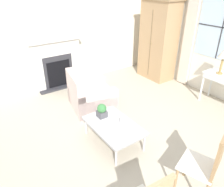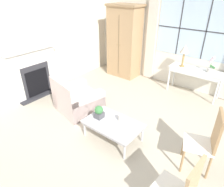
% 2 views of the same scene
% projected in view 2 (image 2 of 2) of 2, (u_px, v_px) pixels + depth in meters
% --- Properties ---
extents(ground_plane, '(14.00, 14.00, 0.00)m').
position_uv_depth(ground_plane, '(122.00, 141.00, 3.86)').
color(ground_plane, '#B2A893').
extents(wall_back_windowed, '(7.20, 0.14, 2.80)m').
position_uv_depth(wall_back_windowed, '(191.00, 39.00, 5.26)').
color(wall_back_windowed, silver).
rests_on(wall_back_windowed, ground_plane).
extents(wall_left, '(0.06, 7.20, 2.80)m').
position_uv_depth(wall_left, '(45.00, 39.00, 5.27)').
color(wall_left, silver).
rests_on(wall_left, ground_plane).
extents(fireplace, '(0.34, 1.36, 2.18)m').
position_uv_depth(fireplace, '(33.00, 69.00, 5.14)').
color(fireplace, '#2D2D33').
rests_on(fireplace, ground_plane).
extents(armoire, '(1.03, 0.64, 2.18)m').
position_uv_depth(armoire, '(124.00, 42.00, 6.21)').
color(armoire, tan).
rests_on(armoire, ground_plane).
extents(console_table, '(1.32, 0.45, 0.73)m').
position_uv_depth(console_table, '(195.00, 72.00, 5.21)').
color(console_table, silver).
rests_on(console_table, ground_plane).
extents(table_lamp, '(0.23, 0.23, 0.59)m').
position_uv_depth(table_lamp, '(185.00, 50.00, 5.14)').
color(table_lamp, '#9E7F47').
rests_on(table_lamp, console_table).
extents(potted_orchid, '(0.18, 0.14, 0.42)m').
position_uv_depth(potted_orchid, '(211.00, 66.00, 4.92)').
color(potted_orchid, '#BCB7AD').
rests_on(potted_orchid, console_table).
extents(armchair_upholstered, '(1.11, 1.04, 0.83)m').
position_uv_depth(armchair_upholstered, '(77.00, 100.00, 4.69)').
color(armchair_upholstered, beige).
rests_on(armchair_upholstered, ground_plane).
extents(side_chair_wooden, '(0.56, 0.56, 1.08)m').
position_uv_depth(side_chair_wooden, '(207.00, 139.00, 3.01)').
color(side_chair_wooden, white).
rests_on(side_chair_wooden, ground_plane).
extents(coffee_table, '(1.06, 0.68, 0.37)m').
position_uv_depth(coffee_table, '(113.00, 125.00, 3.77)').
color(coffee_table, '#BCBCC1').
rests_on(coffee_table, ground_plane).
extents(potted_plant_small, '(0.17, 0.17, 0.26)m').
position_uv_depth(potted_plant_small, '(99.00, 112.00, 3.84)').
color(potted_plant_small, '#4C4C51').
rests_on(potted_plant_small, coffee_table).
extents(pillar_candle, '(0.12, 0.12, 0.16)m').
position_uv_depth(pillar_candle, '(121.00, 118.00, 3.76)').
color(pillar_candle, silver).
rests_on(pillar_candle, coffee_table).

